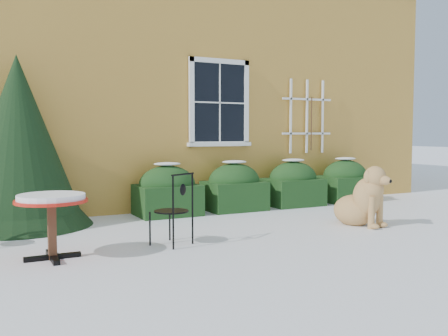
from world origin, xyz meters
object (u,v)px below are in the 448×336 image
bistro_table (51,205)px  dog (363,201)px  evergreen_shrub (19,158)px  patio_chair_near (174,209)px

bistro_table → dog: (4.51, -0.02, -0.23)m
evergreen_shrub → dog: evergreen_shrub is taller
patio_chair_near → dog: dog is taller
bistro_table → patio_chair_near: patio_chair_near is taller
bistro_table → dog: 4.51m
evergreen_shrub → patio_chair_near: bearing=-54.4°
evergreen_shrub → bistro_table: evergreen_shrub is taller
evergreen_shrub → patio_chair_near: size_ratio=2.82×
evergreen_shrub → dog: (4.64, -2.31, -0.66)m
evergreen_shrub → bistro_table: 2.33m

